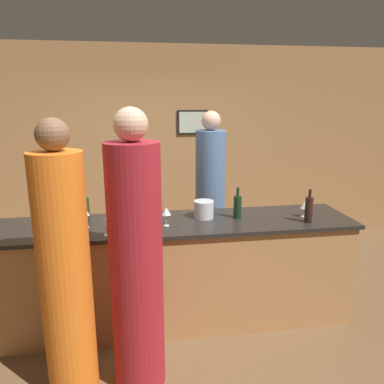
{
  "coord_description": "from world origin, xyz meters",
  "views": [
    {
      "loc": [
        -0.29,
        -3.2,
        2.1
      ],
      "look_at": [
        0.22,
        0.1,
        1.25
      ],
      "focal_mm": 35.0,
      "sensor_mm": 36.0,
      "label": 1
    }
  ],
  "objects_px": {
    "ice_bucket": "(204,209)",
    "wine_bottle_0": "(309,209)",
    "bartender": "(210,202)",
    "wine_bottle_1": "(86,209)",
    "guest_0": "(65,275)",
    "guest_1": "(136,264)",
    "wine_bottle_2": "(237,207)"
  },
  "relations": [
    {
      "from": "bartender",
      "to": "wine_bottle_2",
      "type": "relative_size",
      "value": 6.62
    },
    {
      "from": "wine_bottle_2",
      "to": "guest_0",
      "type": "bearing_deg",
      "value": -150.64
    },
    {
      "from": "wine_bottle_1",
      "to": "bartender",
      "type": "bearing_deg",
      "value": 29.79
    },
    {
      "from": "guest_0",
      "to": "wine_bottle_1",
      "type": "relative_size",
      "value": 6.71
    },
    {
      "from": "wine_bottle_2",
      "to": "ice_bucket",
      "type": "bearing_deg",
      "value": 169.35
    },
    {
      "from": "wine_bottle_2",
      "to": "bartender",
      "type": "bearing_deg",
      "value": 95.66
    },
    {
      "from": "bartender",
      "to": "ice_bucket",
      "type": "xyz_separation_m",
      "value": [
        -0.22,
        -0.79,
        0.16
      ]
    },
    {
      "from": "wine_bottle_1",
      "to": "wine_bottle_2",
      "type": "xyz_separation_m",
      "value": [
        1.38,
        -0.1,
        -0.01
      ]
    },
    {
      "from": "wine_bottle_0",
      "to": "ice_bucket",
      "type": "bearing_deg",
      "value": 163.23
    },
    {
      "from": "wine_bottle_2",
      "to": "ice_bucket",
      "type": "distance_m",
      "value": 0.32
    },
    {
      "from": "wine_bottle_0",
      "to": "bartender",
      "type": "bearing_deg",
      "value": 122.79
    },
    {
      "from": "guest_0",
      "to": "wine_bottle_1",
      "type": "bearing_deg",
      "value": 87.22
    },
    {
      "from": "guest_1",
      "to": "wine_bottle_2",
      "type": "bearing_deg",
      "value": 39.13
    },
    {
      "from": "guest_1",
      "to": "guest_0",
      "type": "bearing_deg",
      "value": -176.14
    },
    {
      "from": "wine_bottle_1",
      "to": "ice_bucket",
      "type": "bearing_deg",
      "value": -2.37
    },
    {
      "from": "bartender",
      "to": "wine_bottle_1",
      "type": "relative_size",
      "value": 6.62
    },
    {
      "from": "bartender",
      "to": "guest_0",
      "type": "height_order",
      "value": "guest_0"
    },
    {
      "from": "wine_bottle_2",
      "to": "ice_bucket",
      "type": "height_order",
      "value": "wine_bottle_2"
    },
    {
      "from": "bartender",
      "to": "guest_1",
      "type": "bearing_deg",
      "value": 61.9
    },
    {
      "from": "wine_bottle_0",
      "to": "ice_bucket",
      "type": "xyz_separation_m",
      "value": [
        -0.91,
        0.27,
        -0.04
      ]
    },
    {
      "from": "wine_bottle_0",
      "to": "ice_bucket",
      "type": "relative_size",
      "value": 1.66
    },
    {
      "from": "wine_bottle_0",
      "to": "wine_bottle_1",
      "type": "relative_size",
      "value": 1.04
    },
    {
      "from": "guest_1",
      "to": "wine_bottle_0",
      "type": "xyz_separation_m",
      "value": [
        1.55,
        0.56,
        0.17
      ]
    },
    {
      "from": "bartender",
      "to": "wine_bottle_2",
      "type": "bearing_deg",
      "value": 95.66
    },
    {
      "from": "ice_bucket",
      "to": "wine_bottle_0",
      "type": "bearing_deg",
      "value": -16.77
    },
    {
      "from": "guest_0",
      "to": "wine_bottle_0",
      "type": "bearing_deg",
      "value": 16.15
    },
    {
      "from": "guest_0",
      "to": "ice_bucket",
      "type": "distance_m",
      "value": 1.42
    },
    {
      "from": "wine_bottle_1",
      "to": "ice_bucket",
      "type": "height_order",
      "value": "wine_bottle_1"
    },
    {
      "from": "ice_bucket",
      "to": "bartender",
      "type": "bearing_deg",
      "value": 74.13
    },
    {
      "from": "wine_bottle_0",
      "to": "wine_bottle_1",
      "type": "xyz_separation_m",
      "value": [
        -1.98,
        0.32,
        -0.0
      ]
    },
    {
      "from": "bartender",
      "to": "wine_bottle_0",
      "type": "height_order",
      "value": "bartender"
    },
    {
      "from": "guest_0",
      "to": "ice_bucket",
      "type": "height_order",
      "value": "guest_0"
    }
  ]
}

